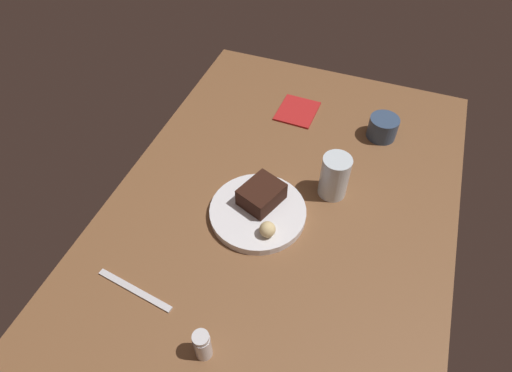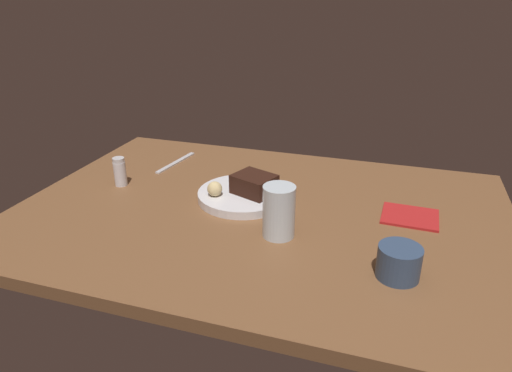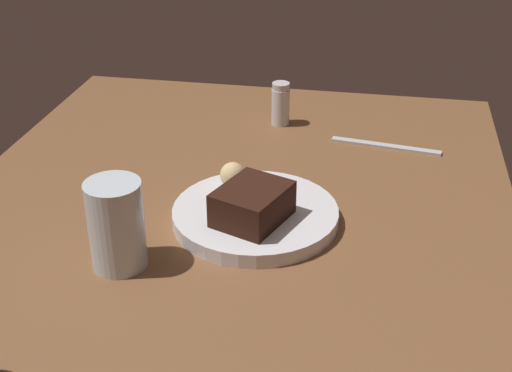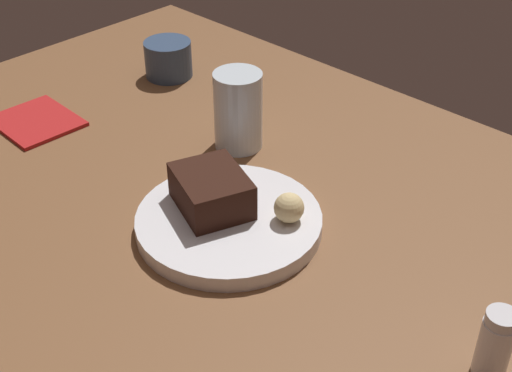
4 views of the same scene
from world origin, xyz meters
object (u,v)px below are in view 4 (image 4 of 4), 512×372
(salt_shaker, at_px, (495,344))
(coffee_cup, at_px, (168,59))
(water_glass, at_px, (238,111))
(chocolate_cake_slice, at_px, (211,191))
(bread_roll, at_px, (289,208))
(folded_napkin, at_px, (36,122))
(dessert_plate, at_px, (229,222))

(salt_shaker, xyz_separation_m, coffee_cup, (0.75, -0.22, -0.01))
(water_glass, relative_size, coffee_cup, 1.43)
(chocolate_cake_slice, bearing_deg, water_glass, -55.31)
(chocolate_cake_slice, bearing_deg, bread_roll, -152.32)
(water_glass, bearing_deg, folded_napkin, 32.26)
(water_glass, bearing_deg, bread_roll, 151.34)
(chocolate_cake_slice, xyz_separation_m, salt_shaker, (-0.38, -0.02, -0.01))
(salt_shaker, xyz_separation_m, folded_napkin, (0.77, 0.04, -0.04))
(salt_shaker, bearing_deg, dessert_plate, 3.04)
(chocolate_cake_slice, xyz_separation_m, coffee_cup, (0.36, -0.24, -0.01))
(folded_napkin, bearing_deg, bread_roll, -171.74)
(dessert_plate, xyz_separation_m, chocolate_cake_slice, (0.03, 0.00, 0.03))
(dessert_plate, height_order, folded_napkin, dessert_plate)
(bread_roll, height_order, salt_shaker, salt_shaker)
(bread_roll, bearing_deg, chocolate_cake_slice, 27.68)
(coffee_cup, relative_size, folded_napkin, 0.64)
(salt_shaker, height_order, water_glass, water_glass)
(coffee_cup, bearing_deg, bread_roll, 157.35)
(chocolate_cake_slice, xyz_separation_m, folded_napkin, (0.39, 0.02, -0.04))
(salt_shaker, xyz_separation_m, water_glass, (0.49, -0.13, 0.02))
(dessert_plate, height_order, coffee_cup, coffee_cup)
(chocolate_cake_slice, distance_m, water_glass, 0.19)
(coffee_cup, bearing_deg, chocolate_cake_slice, 147.05)
(chocolate_cake_slice, relative_size, folded_napkin, 0.77)
(bread_roll, distance_m, water_glass, 0.22)
(chocolate_cake_slice, height_order, salt_shaker, salt_shaker)
(dessert_plate, xyz_separation_m, bread_roll, (-0.06, -0.05, 0.03))
(dessert_plate, xyz_separation_m, folded_napkin, (0.41, 0.02, -0.01))
(coffee_cup, height_order, folded_napkin, coffee_cup)
(dessert_plate, distance_m, water_glass, 0.21)
(dessert_plate, relative_size, salt_shaker, 2.94)
(bread_roll, bearing_deg, water_glass, -28.66)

